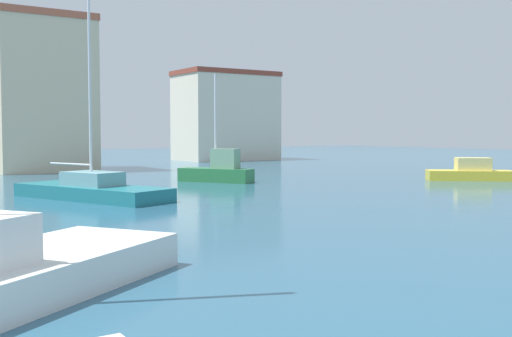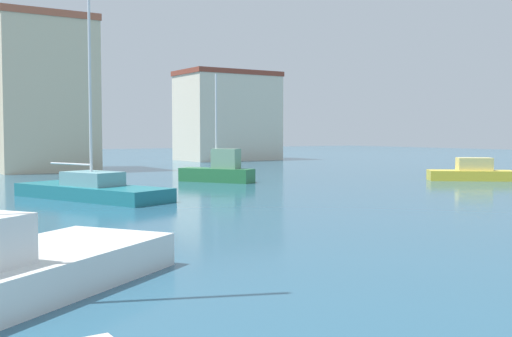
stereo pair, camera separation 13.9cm
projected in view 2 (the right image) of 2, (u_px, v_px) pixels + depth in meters
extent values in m
plane|color=#285670|center=(211.00, 192.00, 29.77)|extent=(160.00, 160.00, 0.00)
cube|color=gold|center=(471.00, 175.00, 37.28)|extent=(4.94, 4.46, 0.60)
cube|color=#DFCD77|center=(474.00, 164.00, 37.22)|extent=(2.28, 2.16, 0.77)
cube|color=#1E707A|center=(92.00, 192.00, 26.79)|extent=(5.07, 8.12, 0.59)
cube|color=#6B9CA2|center=(93.00, 179.00, 26.71)|extent=(2.39, 2.90, 0.60)
cylinder|color=silver|center=(89.00, 49.00, 26.43)|extent=(0.12, 0.12, 11.74)
cylinder|color=silver|center=(70.00, 164.00, 27.53)|extent=(1.08, 2.57, 0.08)
cube|color=#28703D|center=(216.00, 175.00, 36.08)|extent=(3.39, 4.45, 0.79)
cube|color=gray|center=(226.00, 159.00, 35.75)|extent=(1.51, 1.76, 1.15)
cylinder|color=silver|center=(216.00, 121.00, 35.90)|extent=(0.12, 0.12, 5.48)
cube|color=beige|center=(40.00, 98.00, 46.74)|extent=(6.84, 7.82, 11.04)
cube|color=#B25B42|center=(39.00, 21.00, 46.40)|extent=(6.98, 7.97, 0.50)
cube|color=beige|center=(228.00, 118.00, 65.06)|extent=(9.88, 6.26, 8.78)
cube|color=brown|center=(228.00, 74.00, 64.80)|extent=(10.08, 6.39, 0.50)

